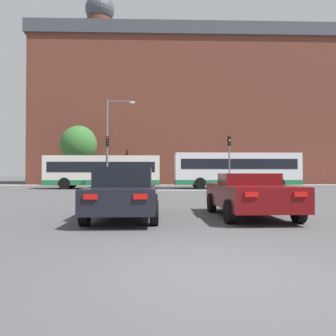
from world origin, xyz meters
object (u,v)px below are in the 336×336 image
car_roadster_right (249,194)px  traffic_light_near_right (229,154)px  traffic_light_far_left (127,161)px  street_lamp_junction (112,134)px  bus_crossing_lead (236,170)px  bus_crossing_trailing (103,171)px  car_saloon_left (125,192)px  traffic_light_near_left (107,154)px  pedestrian_waiting (176,176)px  traffic_light_far_right (203,163)px

car_roadster_right → traffic_light_near_right: bearing=78.5°
car_roadster_right → traffic_light_near_right: size_ratio=0.97×
traffic_light_near_right → traffic_light_far_left: traffic_light_near_right is taller
traffic_light_near_right → street_lamp_junction: 10.11m
car_roadster_right → bus_crossing_lead: bus_crossing_lead is taller
car_roadster_right → street_lamp_junction: street_lamp_junction is taller
bus_crossing_trailing → car_saloon_left: bearing=-168.8°
traffic_light_near_right → traffic_light_near_left: 10.02m
bus_crossing_trailing → traffic_light_far_left: traffic_light_far_left is taller
traffic_light_far_left → bus_crossing_trailing: bearing=-98.0°
bus_crossing_lead → traffic_light_near_left: (-11.33, -2.89, 1.23)m
car_saloon_left → pedestrian_waiting: size_ratio=2.56×
car_saloon_left → traffic_light_near_right: traffic_light_near_right is taller
car_saloon_left → traffic_light_far_left: bearing=94.7°
bus_crossing_lead → traffic_light_far_right: bearing=13.5°
traffic_light_near_right → traffic_light_far_right: 11.24m
pedestrian_waiting → car_saloon_left: bearing=-102.6°
traffic_light_far_right → traffic_light_near_left: size_ratio=0.88×
bus_crossing_lead → traffic_light_far_left: 13.88m
traffic_light_far_left → traffic_light_near_right: bearing=-51.1°
car_saloon_left → bus_crossing_trailing: bus_crossing_trailing is taller
car_saloon_left → traffic_light_far_right: (6.22, 28.17, 1.85)m
bus_crossing_trailing → pedestrian_waiting: (6.99, 9.44, -0.52)m
traffic_light_far_right → traffic_light_near_right: bearing=-86.8°
traffic_light_near_right → traffic_light_far_right: (-0.62, 11.21, -0.37)m
pedestrian_waiting → bus_crossing_trailing: bearing=-133.2°
pedestrian_waiting → street_lamp_junction: bearing=-126.2°
traffic_light_near_left → pedestrian_waiting: (6.25, 11.98, -1.91)m
bus_crossing_trailing → pedestrian_waiting: size_ratio=5.71×
car_saloon_left → bus_crossing_lead: bearing=67.4°
car_saloon_left → bus_crossing_lead: (8.15, 20.12, 0.96)m
bus_crossing_trailing → pedestrian_waiting: 11.76m
traffic_light_far_right → street_lamp_junction: bearing=-133.7°
pedestrian_waiting → traffic_light_near_left: bearing=-124.2°
traffic_light_near_left → pedestrian_waiting: size_ratio=2.50×
traffic_light_far_left → pedestrian_waiting: (5.74, 0.45, -1.77)m
car_roadster_right → street_lamp_junction: (-6.75, 18.35, 4.04)m
bus_crossing_lead → pedestrian_waiting: bus_crossing_lead is taller
street_lamp_junction → traffic_light_near_right: bearing=-9.1°
bus_crossing_trailing → traffic_light_far_right: size_ratio=2.61×
car_roadster_right → street_lamp_junction: 19.97m
traffic_light_near_left → street_lamp_junction: (0.19, 1.30, 1.77)m
traffic_light_near_right → street_lamp_junction: street_lamp_junction is taller
traffic_light_near_right → street_lamp_junction: size_ratio=0.58×
street_lamp_junction → pedestrian_waiting: (6.07, 10.67, -3.68)m
car_roadster_right → traffic_light_far_left: traffic_light_far_left is taller
bus_crossing_trailing → traffic_light_near_right: size_ratio=2.26×
bus_crossing_lead → traffic_light_far_left: traffic_light_far_left is taller
car_roadster_right → traffic_light_far_right: (2.45, 27.99, 1.93)m
traffic_light_near_left → street_lamp_junction: 2.21m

